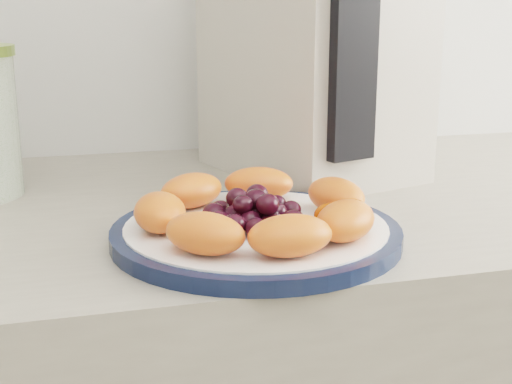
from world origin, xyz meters
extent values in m
cylinder|color=#101A35|center=(0.01, 1.03, 0.91)|extent=(0.28, 0.28, 0.01)
cylinder|color=white|center=(0.01, 1.03, 0.91)|extent=(0.26, 0.26, 0.02)
cube|color=#BEB4A4|center=(0.16, 1.30, 1.07)|extent=(0.27, 0.32, 0.35)
cube|color=black|center=(0.15, 1.15, 1.08)|extent=(0.06, 0.04, 0.26)
ellipsoid|color=#F54F23|center=(0.10, 1.05, 0.93)|extent=(0.06, 0.08, 0.04)
ellipsoid|color=#F54F23|center=(0.03, 1.12, 0.93)|extent=(0.09, 0.07, 0.04)
ellipsoid|color=#F54F23|center=(-0.04, 1.11, 0.93)|extent=(0.09, 0.08, 0.04)
ellipsoid|color=#F54F23|center=(-0.08, 1.04, 0.93)|extent=(0.05, 0.08, 0.04)
ellipsoid|color=#F54F23|center=(-0.06, 0.97, 0.93)|extent=(0.09, 0.09, 0.04)
ellipsoid|color=#F54F23|center=(0.01, 0.94, 0.93)|extent=(0.08, 0.05, 0.04)
ellipsoid|color=#F54F23|center=(0.07, 0.97, 0.93)|extent=(0.09, 0.09, 0.04)
ellipsoid|color=black|center=(0.01, 1.03, 0.93)|extent=(0.02, 0.02, 0.02)
ellipsoid|color=black|center=(0.03, 1.03, 0.93)|extent=(0.02, 0.02, 0.02)
ellipsoid|color=black|center=(0.02, 1.05, 0.93)|extent=(0.02, 0.02, 0.02)
ellipsoid|color=black|center=(0.00, 1.05, 0.93)|extent=(0.02, 0.02, 0.02)
ellipsoid|color=black|center=(-0.01, 1.03, 0.93)|extent=(0.02, 0.02, 0.02)
ellipsoid|color=black|center=(0.00, 1.01, 0.93)|extent=(0.02, 0.02, 0.02)
ellipsoid|color=black|center=(0.02, 1.01, 0.93)|extent=(0.02, 0.02, 0.02)
ellipsoid|color=black|center=(0.05, 1.04, 0.93)|extent=(0.02, 0.02, 0.02)
ellipsoid|color=black|center=(0.04, 1.06, 0.93)|extent=(0.02, 0.02, 0.02)
ellipsoid|color=black|center=(0.02, 1.07, 0.93)|extent=(0.02, 0.02, 0.02)
ellipsoid|color=black|center=(0.00, 1.07, 0.93)|extent=(0.02, 0.02, 0.02)
ellipsoid|color=black|center=(-0.02, 1.06, 0.93)|extent=(0.02, 0.02, 0.02)
ellipsoid|color=black|center=(-0.03, 1.04, 0.93)|extent=(0.02, 0.02, 0.02)
ellipsoid|color=black|center=(-0.03, 1.02, 0.93)|extent=(0.02, 0.02, 0.02)
ellipsoid|color=black|center=(-0.02, 1.00, 0.93)|extent=(0.02, 0.02, 0.02)
ellipsoid|color=black|center=(0.00, 0.99, 0.93)|extent=(0.02, 0.02, 0.02)
ellipsoid|color=black|center=(0.02, 0.99, 0.93)|extent=(0.02, 0.02, 0.02)
ellipsoid|color=black|center=(0.04, 1.00, 0.93)|extent=(0.02, 0.02, 0.02)
ellipsoid|color=black|center=(0.01, 1.03, 0.94)|extent=(0.02, 0.02, 0.02)
ellipsoid|color=black|center=(0.01, 1.05, 0.94)|extent=(0.02, 0.02, 0.02)
ellipsoid|color=black|center=(-0.01, 1.04, 0.94)|extent=(0.02, 0.02, 0.02)
ellipsoid|color=black|center=(-0.01, 1.02, 0.94)|extent=(0.02, 0.02, 0.02)
ellipsoid|color=black|center=(0.01, 1.01, 0.94)|extent=(0.02, 0.02, 0.02)
ellipsoid|color=red|center=(0.07, 1.01, 0.93)|extent=(0.03, 0.03, 0.02)
ellipsoid|color=red|center=(0.10, 1.01, 0.93)|extent=(0.03, 0.03, 0.02)
camera|label=1|loc=(-0.17, 0.39, 1.13)|focal=50.00mm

